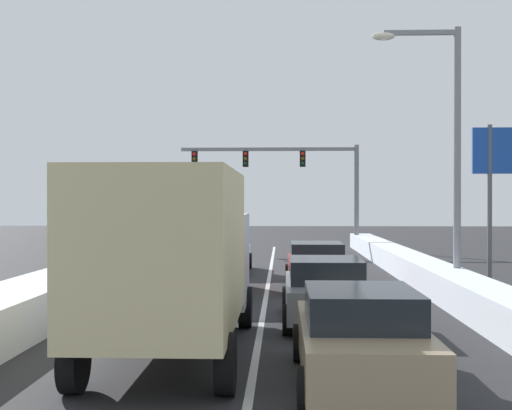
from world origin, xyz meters
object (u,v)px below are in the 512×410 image
at_px(sedan_white_center_lane_third, 225,253).
at_px(street_lamp_right_mid, 445,135).
at_px(traffic_light_gantry, 294,170).
at_px(sedan_gray_right_lane_second, 325,290).
at_px(sedan_tan_right_lane_nearest, 360,337).
at_px(sedan_red_right_lane_third, 316,265).
at_px(box_truck_center_lane_nearest, 175,253).
at_px(suv_green_center_lane_second, 204,261).

bearing_deg(sedan_white_center_lane_third, street_lamp_right_mid, -42.65).
height_order(sedan_white_center_lane_third, traffic_light_gantry, traffic_light_gantry).
distance_m(sedan_gray_right_lane_second, sedan_white_center_lane_third, 11.71).
height_order(sedan_tan_right_lane_nearest, sedan_red_right_lane_third, same).
height_order(sedan_tan_right_lane_nearest, sedan_white_center_lane_third, same).
bearing_deg(street_lamp_right_mid, sedan_tan_right_lane_nearest, -109.86).
height_order(sedan_red_right_lane_third, street_lamp_right_mid, street_lamp_right_mid).
bearing_deg(sedan_gray_right_lane_second, box_truck_center_lane_nearest, -128.94).
xyz_separation_m(sedan_gray_right_lane_second, sedan_white_center_lane_third, (-3.29, 11.24, 0.00)).
bearing_deg(suv_green_center_lane_second, box_truck_center_lane_nearest, -87.07).
relative_size(sedan_tan_right_lane_nearest, sedan_red_right_lane_third, 1.00).
xyz_separation_m(sedan_tan_right_lane_nearest, sedan_white_center_lane_third, (-3.48, 16.76, 0.00)).
relative_size(sedan_red_right_lane_third, sedan_white_center_lane_third, 1.00).
height_order(sedan_white_center_lane_third, street_lamp_right_mid, street_lamp_right_mid).
height_order(sedan_gray_right_lane_second, sedan_white_center_lane_third, same).
distance_m(sedan_gray_right_lane_second, street_lamp_right_mid, 7.29).
xyz_separation_m(sedan_tan_right_lane_nearest, street_lamp_right_mid, (3.67, 10.17, 4.06)).
bearing_deg(street_lamp_right_mid, sedan_red_right_lane_third, 157.02).
xyz_separation_m(box_truck_center_lane_nearest, street_lamp_right_mid, (6.82, 8.31, 2.92)).
bearing_deg(box_truck_center_lane_nearest, sedan_white_center_lane_third, 91.27).
relative_size(sedan_tan_right_lane_nearest, suv_green_center_lane_second, 0.92).
relative_size(suv_green_center_lane_second, traffic_light_gantry, 0.46).
xyz_separation_m(suv_green_center_lane_second, traffic_light_gantry, (3.09, 20.02, 3.71)).
relative_size(sedan_gray_right_lane_second, traffic_light_gantry, 0.42).
xyz_separation_m(sedan_tan_right_lane_nearest, sedan_gray_right_lane_second, (-0.19, 5.51, 0.00)).
bearing_deg(sedan_white_center_lane_third, sedan_red_right_lane_third, -55.80).
distance_m(sedan_tan_right_lane_nearest, suv_green_center_lane_second, 10.94).
distance_m(suv_green_center_lane_second, sedan_white_center_lane_third, 6.42).
height_order(sedan_gray_right_lane_second, sedan_red_right_lane_third, same).
relative_size(sedan_red_right_lane_third, street_lamp_right_mid, 0.56).
distance_m(box_truck_center_lane_nearest, suv_green_center_lane_second, 8.54).
bearing_deg(traffic_light_gantry, box_truck_center_lane_nearest, -95.32).
distance_m(sedan_tan_right_lane_nearest, sedan_white_center_lane_third, 17.11).
xyz_separation_m(suv_green_center_lane_second, street_lamp_right_mid, (7.26, -0.17, 3.81)).
xyz_separation_m(sedan_red_right_lane_third, box_truck_center_lane_nearest, (-3.06, -9.91, 1.14)).
bearing_deg(street_lamp_right_mid, suv_green_center_lane_second, 178.64).
relative_size(suv_green_center_lane_second, sedan_white_center_lane_third, 1.09).
relative_size(box_truck_center_lane_nearest, street_lamp_right_mid, 0.90).
bearing_deg(sedan_tan_right_lane_nearest, suv_green_center_lane_second, 109.12).
distance_m(traffic_light_gantry, street_lamp_right_mid, 20.62).
bearing_deg(sedan_red_right_lane_third, sedan_white_center_lane_third, 124.20).
height_order(sedan_red_right_lane_third, suv_green_center_lane_second, suv_green_center_lane_second).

